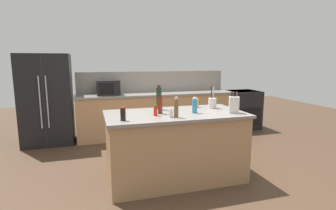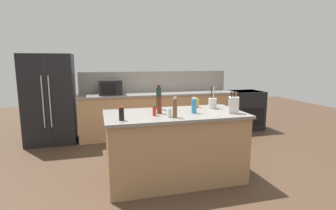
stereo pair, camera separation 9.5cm
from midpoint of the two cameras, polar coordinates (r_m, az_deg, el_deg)
ground_plane at (r=3.86m, az=2.14°, el=-15.53°), size 14.00×14.00×0.00m
back_counter_run at (r=5.81m, az=-1.43°, el=-1.97°), size 3.43×0.66×0.94m
wall_backsplash at (r=6.02m, az=-2.17°, el=5.15°), size 3.39×0.03×0.46m
kitchen_island at (r=3.68m, az=2.19°, el=-8.87°), size 1.88×0.97×0.94m
refrigerator at (r=5.70m, az=-23.89°, el=1.20°), size 0.94×0.75×1.77m
range_oven at (r=6.64m, az=16.80°, el=-0.96°), size 0.76×0.65×0.92m
microwave at (r=5.56m, az=-11.97°, el=3.78°), size 0.46×0.39×0.31m
knife_block at (r=3.63m, az=14.84°, el=0.02°), size 0.16×0.15×0.29m
utensil_crock at (r=3.94m, az=10.36°, el=0.47°), size 0.12×0.12×0.32m
hot_sauce_bottle at (r=3.37m, az=-2.17°, el=-1.15°), size 0.05×0.05×0.15m
salt_shaker at (r=3.27m, az=1.14°, el=-1.77°), size 0.05×0.05×0.12m
vinegar_bottle at (r=3.49m, az=-1.11°, el=0.08°), size 0.06×0.06×0.26m
wine_bottle at (r=3.79m, az=-1.30°, el=1.54°), size 0.08×0.08×0.35m
honey_jar at (r=3.98m, az=6.94°, el=0.40°), size 0.07×0.07×0.14m
dish_soap_bottle at (r=3.55m, az=6.46°, el=-0.15°), size 0.07×0.07×0.21m
soy_sauce_bottle at (r=3.13m, az=-9.23°, el=-1.95°), size 0.06×0.06×0.16m
pepper_grinder at (r=3.25m, az=2.35°, el=-0.63°), size 0.06×0.06×0.26m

